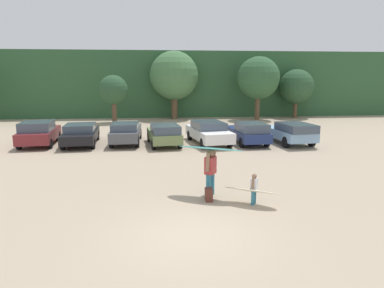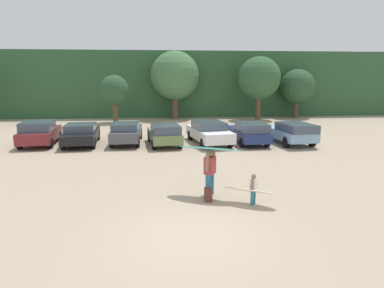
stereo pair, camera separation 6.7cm
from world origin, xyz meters
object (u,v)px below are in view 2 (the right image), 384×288
parked_car_dark_gray (127,132)px  parked_car_white (209,132)px  parked_car_navy (249,132)px  person_child (253,187)px  parked_car_maroon (39,133)px  person_adult (210,170)px  parked_car_sky_blue (291,132)px  surfboard_teal (210,148)px  backpack_dropped (208,195)px  parked_car_black (81,134)px  surfboard_cream (250,190)px  parked_car_olive_green (164,134)px

parked_car_dark_gray → parked_car_white: parked_car_white is taller
parked_car_navy → person_child: (-2.59, -10.55, -0.14)m
parked_car_maroon → person_adult: size_ratio=2.59×
parked_car_maroon → person_adult: bearing=-143.5°
parked_car_sky_blue → parked_car_dark_gray: bearing=77.0°
parked_car_sky_blue → person_child: bearing=146.3°
parked_car_sky_blue → person_child: (-5.26, -10.22, -0.18)m
person_adult → surfboard_teal: surfboard_teal is taller
parked_car_white → surfboard_teal: 9.99m
parked_car_navy → backpack_dropped: size_ratio=10.15×
person_child → surfboard_teal: size_ratio=0.43×
parked_car_black → parked_car_dark_gray: 2.83m
parked_car_white → parked_car_navy: (2.54, -0.29, -0.03)m
parked_car_dark_gray → parked_car_sky_blue: (10.50, -1.21, 0.02)m
parked_car_white → surfboard_cream: parked_car_white is taller
parked_car_maroon → backpack_dropped: size_ratio=9.69×
parked_car_dark_gray → backpack_dropped: 11.64m
person_adult → surfboard_cream: person_adult is taller
parked_car_olive_green → person_child: size_ratio=3.91×
parked_car_olive_green → parked_car_maroon: bearing=76.3°
parked_car_dark_gray → surfboard_cream: parked_car_dark_gray is taller
parked_car_dark_gray → parked_car_navy: bearing=-96.6°
parked_car_white → person_child: size_ratio=4.71×
parked_car_olive_green → parked_car_navy: size_ratio=0.91×
parked_car_maroon → surfboard_teal: size_ratio=1.78×
parked_car_olive_green → parked_car_white: bearing=-89.0°
parked_car_maroon → parked_car_sky_blue: bearing=-99.7°
parked_car_navy → parked_car_sky_blue: 2.69m
person_adult → backpack_dropped: person_adult is taller
parked_car_black → surfboard_cream: bearing=-149.6°
person_adult → parked_car_sky_blue: bearing=-92.9°
parked_car_sky_blue → person_adult: size_ratio=2.69×
parked_car_sky_blue → surfboard_teal: size_ratio=1.85×
parked_car_black → surfboard_cream: parked_car_black is taller
parked_car_black → parked_car_navy: 10.68m
parked_car_sky_blue → parked_car_navy: bearing=76.3°
parked_car_olive_green → parked_car_white: (2.86, 0.41, 0.03)m
parked_car_navy → surfboard_teal: bearing=153.9°
parked_car_black → backpack_dropped: 12.69m
parked_car_olive_green → surfboard_teal: bearing=-178.2°
parked_car_white → surfboard_teal: bearing=162.7°
parked_car_maroon → parked_car_black: 2.59m
parked_car_olive_green → backpack_dropped: (1.35, -10.01, -0.51)m
parked_car_navy → person_child: size_ratio=4.32×
parked_car_black → surfboard_cream: (7.94, -11.28, -0.22)m
surfboard_teal → parked_car_white: bearing=-71.1°
parked_car_olive_green → parked_car_sky_blue: bearing=-98.7°
person_adult → parked_car_navy: bearing=-79.7°
parked_car_dark_gray → person_child: size_ratio=4.49×
parked_car_sky_blue → surfboard_cream: size_ratio=2.35×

